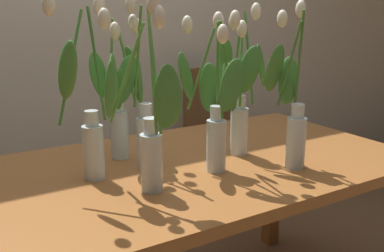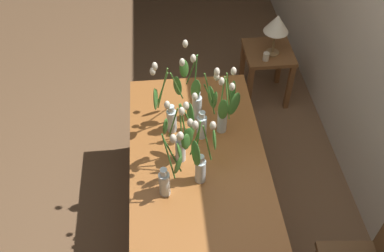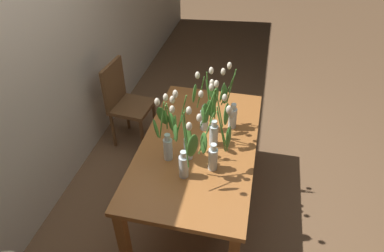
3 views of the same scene
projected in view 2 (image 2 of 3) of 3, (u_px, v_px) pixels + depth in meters
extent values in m
plane|color=brown|center=(197.00, 216.00, 3.38)|extent=(18.00, 18.00, 0.00)
cube|color=#A3602D|center=(198.00, 158.00, 2.86)|extent=(1.60, 0.90, 0.04)
cube|color=#A3602D|center=(142.00, 121.00, 3.61)|extent=(0.07, 0.07, 0.70)
cube|color=#A3602D|center=(234.00, 115.00, 3.66)|extent=(0.07, 0.07, 0.70)
cylinder|color=silver|center=(172.00, 121.00, 2.94)|extent=(0.07, 0.07, 0.18)
cylinder|color=silver|center=(171.00, 109.00, 2.86)|extent=(0.04, 0.04, 0.05)
cylinder|color=silver|center=(172.00, 124.00, 2.96)|extent=(0.06, 0.06, 0.11)
cylinder|color=#56933D|center=(177.00, 86.00, 2.78)|extent=(0.09, 0.09, 0.30)
ellipsoid|color=#F2E5C6|center=(182.00, 62.00, 2.70)|extent=(0.04, 0.04, 0.06)
ellipsoid|color=#427F33|center=(178.00, 86.00, 2.85)|extent=(0.07, 0.07, 0.17)
cylinder|color=#56933D|center=(163.00, 89.00, 2.74)|extent=(0.03, 0.09, 0.35)
ellipsoid|color=#F2E5C6|center=(155.00, 66.00, 2.61)|extent=(0.04, 0.04, 0.06)
ellipsoid|color=#427F33|center=(156.00, 99.00, 2.77)|extent=(0.08, 0.05, 0.17)
cylinder|color=#56933D|center=(162.00, 91.00, 2.75)|extent=(0.02, 0.10, 0.31)
ellipsoid|color=#F2E5C6|center=(153.00, 71.00, 2.63)|extent=(0.04, 0.04, 0.06)
ellipsoid|color=#427F33|center=(155.00, 99.00, 2.76)|extent=(0.09, 0.03, 0.18)
cylinder|color=silver|center=(197.00, 107.00, 3.03)|extent=(0.07, 0.07, 0.18)
cylinder|color=silver|center=(197.00, 95.00, 2.95)|extent=(0.04, 0.04, 0.05)
cylinder|color=silver|center=(197.00, 110.00, 3.05)|extent=(0.06, 0.06, 0.11)
cylinder|color=#3D752D|center=(191.00, 70.00, 2.87)|extent=(0.12, 0.07, 0.33)
ellipsoid|color=#F2E5C6|center=(185.00, 44.00, 2.78)|extent=(0.04, 0.04, 0.06)
ellipsoid|color=#4C8E38|center=(184.00, 69.00, 2.88)|extent=(0.07, 0.09, 0.18)
cylinder|color=#3D752D|center=(195.00, 78.00, 2.81)|extent=(0.04, 0.03, 0.35)
ellipsoid|color=#F2E5C6|center=(194.00, 58.00, 2.67)|extent=(0.04, 0.04, 0.06)
ellipsoid|color=#4C8E38|center=(196.00, 89.00, 2.81)|extent=(0.07, 0.09, 0.18)
cylinder|color=silver|center=(200.00, 171.00, 2.65)|extent=(0.07, 0.07, 0.18)
cylinder|color=silver|center=(201.00, 159.00, 2.56)|extent=(0.04, 0.04, 0.05)
cylinder|color=silver|center=(200.00, 174.00, 2.67)|extent=(0.06, 0.06, 0.11)
cylinder|color=#478433|center=(207.00, 143.00, 2.46)|extent=(0.02, 0.06, 0.29)
ellipsoid|color=#F2E5C6|center=(213.00, 126.00, 2.35)|extent=(0.04, 0.04, 0.06)
ellipsoid|color=#427F33|center=(214.00, 140.00, 2.47)|extent=(0.08, 0.04, 0.17)
cylinder|color=#478433|center=(198.00, 144.00, 2.43)|extent=(0.03, 0.04, 0.34)
ellipsoid|color=#F2E5C6|center=(195.00, 125.00, 2.30)|extent=(0.04, 0.04, 0.06)
ellipsoid|color=#427F33|center=(196.00, 153.00, 2.41)|extent=(0.11, 0.07, 0.18)
cylinder|color=#478433|center=(195.00, 142.00, 2.48)|extent=(0.05, 0.06, 0.27)
ellipsoid|color=#F2E5C6|center=(190.00, 123.00, 2.39)|extent=(0.04, 0.04, 0.06)
ellipsoid|color=#427F33|center=(186.00, 142.00, 2.48)|extent=(0.11, 0.08, 0.18)
cylinder|color=silver|center=(181.00, 150.00, 2.76)|extent=(0.07, 0.07, 0.18)
cylinder|color=silver|center=(180.00, 138.00, 2.68)|extent=(0.04, 0.04, 0.05)
cylinder|color=silver|center=(181.00, 153.00, 2.78)|extent=(0.06, 0.06, 0.11)
cylinder|color=#478433|center=(184.00, 123.00, 2.56)|extent=(0.03, 0.04, 0.30)
ellipsoid|color=#F2E5C6|center=(186.00, 106.00, 2.44)|extent=(0.04, 0.04, 0.06)
ellipsoid|color=#427F33|center=(192.00, 131.00, 2.62)|extent=(0.08, 0.07, 0.17)
cylinder|color=#478433|center=(188.00, 118.00, 2.60)|extent=(0.06, 0.09, 0.28)
ellipsoid|color=#F2E5C6|center=(195.00, 97.00, 2.51)|extent=(0.04, 0.04, 0.06)
ellipsoid|color=#427F33|center=(191.00, 115.00, 2.65)|extent=(0.12, 0.06, 0.18)
cylinder|color=#478433|center=(181.00, 126.00, 2.54)|extent=(0.07, 0.02, 0.31)
ellipsoid|color=#F2E5C6|center=(182.00, 111.00, 2.41)|extent=(0.04, 0.04, 0.06)
ellipsoid|color=#427F33|center=(187.00, 139.00, 2.57)|extent=(0.04, 0.10, 0.18)
cylinder|color=#478433|center=(173.00, 122.00, 2.59)|extent=(0.03, 0.07, 0.26)
ellipsoid|color=#F2E5C6|center=(167.00, 105.00, 2.50)|extent=(0.04, 0.04, 0.06)
ellipsoid|color=#427F33|center=(165.00, 126.00, 2.60)|extent=(0.12, 0.05, 0.18)
cylinder|color=silver|center=(165.00, 184.00, 2.58)|extent=(0.07, 0.07, 0.18)
cylinder|color=silver|center=(164.00, 172.00, 2.49)|extent=(0.04, 0.04, 0.05)
cylinder|color=silver|center=(165.00, 187.00, 2.60)|extent=(0.06, 0.06, 0.11)
cylinder|color=#3D752D|center=(172.00, 155.00, 2.39)|extent=(0.01, 0.10, 0.30)
ellipsoid|color=#F2E5C6|center=(180.00, 136.00, 2.28)|extent=(0.04, 0.04, 0.06)
ellipsoid|color=#427F33|center=(180.00, 152.00, 2.42)|extent=(0.10, 0.04, 0.18)
cylinder|color=#3D752D|center=(169.00, 157.00, 2.36)|extent=(0.05, 0.06, 0.34)
ellipsoid|color=#F2E5C6|center=(173.00, 139.00, 2.22)|extent=(0.04, 0.04, 0.06)
ellipsoid|color=#427F33|center=(178.00, 165.00, 2.41)|extent=(0.09, 0.08, 0.17)
cylinder|color=silver|center=(202.00, 127.00, 2.90)|extent=(0.07, 0.07, 0.18)
cylinder|color=silver|center=(202.00, 115.00, 2.82)|extent=(0.04, 0.04, 0.05)
cylinder|color=silver|center=(202.00, 130.00, 2.92)|extent=(0.06, 0.06, 0.11)
cylinder|color=#478433|center=(210.00, 96.00, 2.75)|extent=(0.06, 0.09, 0.26)
ellipsoid|color=#F2E5C6|center=(217.00, 77.00, 2.67)|extent=(0.04, 0.04, 0.06)
ellipsoid|color=#427F33|center=(211.00, 97.00, 2.82)|extent=(0.10, 0.07, 0.18)
cylinder|color=#478433|center=(210.00, 95.00, 2.70)|extent=(0.01, 0.08, 0.35)
ellipsoid|color=#F2E5C6|center=(217.00, 72.00, 2.57)|extent=(0.04, 0.04, 0.06)
ellipsoid|color=#427F33|center=(215.00, 100.00, 2.77)|extent=(0.12, 0.03, 0.18)
cylinder|color=silver|center=(222.00, 121.00, 2.94)|extent=(0.07, 0.07, 0.18)
cylinder|color=silver|center=(223.00, 109.00, 2.86)|extent=(0.04, 0.04, 0.05)
cylinder|color=silver|center=(222.00, 124.00, 2.96)|extent=(0.06, 0.06, 0.11)
cylinder|color=#56933D|center=(222.00, 97.00, 2.73)|extent=(0.06, 0.04, 0.29)
ellipsoid|color=#F2E5C6|center=(221.00, 81.00, 2.60)|extent=(0.04, 0.04, 0.06)
ellipsoid|color=#427F33|center=(223.00, 109.00, 2.74)|extent=(0.05, 0.08, 0.17)
cylinder|color=#56933D|center=(229.00, 91.00, 2.75)|extent=(0.02, 0.05, 0.31)
ellipsoid|color=#F2E5C6|center=(234.00, 71.00, 2.65)|extent=(0.04, 0.04, 0.06)
ellipsoid|color=#427F33|center=(232.00, 92.00, 2.82)|extent=(0.10, 0.06, 0.18)
cylinder|color=#56933D|center=(228.00, 99.00, 2.72)|extent=(0.09, 0.03, 0.27)
ellipsoid|color=#F2E5C6|center=(232.00, 87.00, 2.59)|extent=(0.04, 0.04, 0.06)
ellipsoid|color=#427F33|center=(234.00, 104.00, 2.71)|extent=(0.06, 0.11, 0.18)
cube|color=brown|center=(269.00, 52.00, 3.96)|extent=(0.44, 0.44, 0.04)
cube|color=brown|center=(242.00, 64.00, 4.28)|extent=(0.04, 0.04, 0.51)
cube|color=brown|center=(249.00, 90.00, 4.02)|extent=(0.04, 0.04, 0.51)
cube|color=brown|center=(280.00, 62.00, 4.30)|extent=(0.04, 0.04, 0.51)
cube|color=brown|center=(289.00, 87.00, 4.04)|extent=(0.04, 0.04, 0.51)
cylinder|color=olive|center=(272.00, 53.00, 3.91)|extent=(0.12, 0.12, 0.02)
cylinder|color=olive|center=(274.00, 42.00, 3.83)|extent=(0.02, 0.02, 0.22)
cone|color=#F2E5C6|center=(277.00, 23.00, 3.69)|extent=(0.22, 0.22, 0.16)
cylinder|color=beige|center=(266.00, 57.00, 3.83)|extent=(0.06, 0.06, 0.07)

